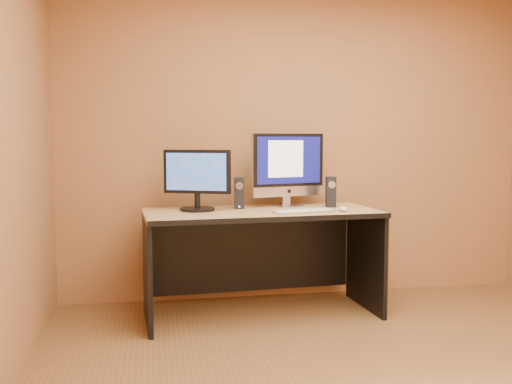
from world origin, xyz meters
TOP-DOWN VIEW (x-y plane):
  - walls at (0.00, 0.00)m, footprint 4.00×4.00m
  - desk at (-0.42, 1.46)m, footprint 1.78×0.87m
  - imac at (-0.16, 1.66)m, footprint 0.66×0.37m
  - second_monitor at (-0.90, 1.54)m, footprint 0.58×0.44m
  - speaker_left at (-0.57, 1.61)m, footprint 0.08×0.09m
  - speaker_right at (0.16, 1.59)m, footprint 0.08×0.09m
  - keyboard at (-0.14, 1.30)m, footprint 0.48×0.24m
  - mouse at (0.16, 1.31)m, footprint 0.07×0.11m
  - cable_a at (-0.17, 1.73)m, footprint 0.06×0.24m
  - cable_b at (-0.18, 1.74)m, footprint 0.05×0.19m

SIDE VIEW (x-z plane):
  - desk at x=-0.42m, z-range 0.00..0.80m
  - cable_a at x=-0.17m, z-range 0.80..0.81m
  - cable_b at x=-0.18m, z-range 0.80..0.81m
  - keyboard at x=-0.14m, z-range 0.80..0.82m
  - mouse at x=0.16m, z-range 0.80..0.84m
  - speaker_left at x=-0.57m, z-range 0.80..1.04m
  - speaker_right at x=0.16m, z-range 0.80..1.04m
  - second_monitor at x=-0.90m, z-range 0.80..1.26m
  - imac at x=-0.16m, z-range 0.80..1.40m
  - walls at x=0.00m, z-range 0.00..2.60m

